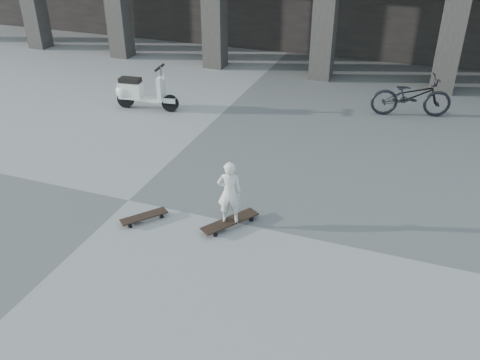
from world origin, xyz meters
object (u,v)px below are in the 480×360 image
(scooter, at_px, (136,91))
(bicycle, at_px, (411,96))
(longboard, at_px, (230,222))
(child, at_px, (230,192))
(skateboard_spare, at_px, (144,217))

(scooter, bearing_deg, bicycle, 9.27)
(longboard, relative_size, child, 0.93)
(skateboard_spare, distance_m, bicycle, 7.84)
(skateboard_spare, height_order, bicycle, bicycle)
(child, height_order, bicycle, child)
(bicycle, bearing_deg, scooter, 91.03)
(child, distance_m, scooter, 6.16)
(scooter, bearing_deg, skateboard_spare, -65.67)
(skateboard_spare, distance_m, scooter, 5.53)
(skateboard_spare, xyz_separation_m, bicycle, (4.00, 6.73, 0.45))
(child, bearing_deg, longboard, -20.81)
(longboard, height_order, scooter, scooter)
(longboard, xyz_separation_m, child, (0.00, -0.00, 0.59))
(longboard, distance_m, bicycle, 6.85)
(skateboard_spare, distance_m, child, 1.64)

